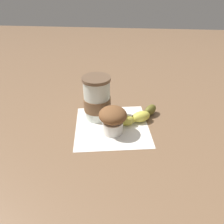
% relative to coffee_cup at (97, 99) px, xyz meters
% --- Properties ---
extents(ground_plane, '(3.00, 3.00, 0.00)m').
position_rel_coffee_cup_xyz_m(ground_plane, '(0.05, -0.05, -0.07)').
color(ground_plane, brown).
extents(paper_napkin, '(0.27, 0.27, 0.00)m').
position_rel_coffee_cup_xyz_m(paper_napkin, '(0.05, -0.05, -0.07)').
color(paper_napkin, white).
rests_on(paper_napkin, ground_plane).
extents(coffee_cup, '(0.09, 0.09, 0.14)m').
position_rel_coffee_cup_xyz_m(coffee_cup, '(0.00, 0.00, 0.00)').
color(coffee_cup, silver).
rests_on(coffee_cup, paper_napkin).
extents(muffin, '(0.08, 0.08, 0.09)m').
position_rel_coffee_cup_xyz_m(muffin, '(0.06, -0.08, -0.02)').
color(muffin, white).
rests_on(muffin, paper_napkin).
extents(banana, '(0.14, 0.12, 0.04)m').
position_rel_coffee_cup_xyz_m(banana, '(0.14, -0.01, -0.05)').
color(banana, '#D6CC4C').
rests_on(banana, paper_napkin).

